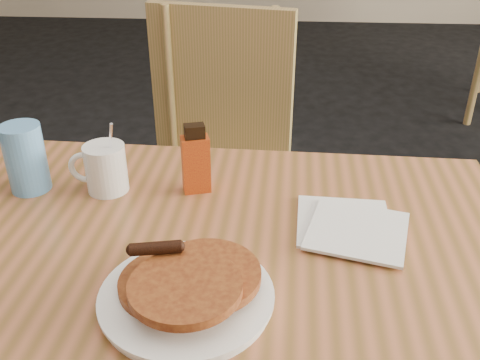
# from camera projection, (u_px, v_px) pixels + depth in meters

# --- Properties ---
(main_table) EXTENTS (1.32, 0.92, 0.75)m
(main_table) POSITION_uv_depth(u_px,v_px,m) (173.00, 271.00, 0.95)
(main_table) COLOR #AC613D
(main_table) RESTS_ON floor
(chair_main_far) EXTENTS (0.53, 0.53, 1.00)m
(chair_main_far) POSITION_uv_depth(u_px,v_px,m) (219.00, 146.00, 1.65)
(chair_main_far) COLOR #AB8350
(chair_main_far) RESTS_ON floor
(pancake_plate) EXTENTS (0.27, 0.27, 0.08)m
(pancake_plate) POSITION_uv_depth(u_px,v_px,m) (187.00, 290.00, 0.81)
(pancake_plate) COLOR white
(pancake_plate) RESTS_ON main_table
(coffee_mug) EXTENTS (0.12, 0.08, 0.16)m
(coffee_mug) POSITION_uv_depth(u_px,v_px,m) (105.00, 167.00, 1.09)
(coffee_mug) COLOR white
(coffee_mug) RESTS_ON main_table
(syrup_bottle) EXTENTS (0.06, 0.05, 0.15)m
(syrup_bottle) POSITION_uv_depth(u_px,v_px,m) (196.00, 161.00, 1.08)
(syrup_bottle) COLOR maroon
(syrup_bottle) RESTS_ON main_table
(napkin_stack) EXTENTS (0.22, 0.23, 0.01)m
(napkin_stack) POSITION_uv_depth(u_px,v_px,m) (350.00, 227.00, 0.99)
(napkin_stack) COLOR white
(napkin_stack) RESTS_ON main_table
(blue_tumbler) EXTENTS (0.08, 0.08, 0.14)m
(blue_tumbler) POSITION_uv_depth(u_px,v_px,m) (26.00, 158.00, 1.09)
(blue_tumbler) COLOR #5FA1E0
(blue_tumbler) RESTS_ON main_table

